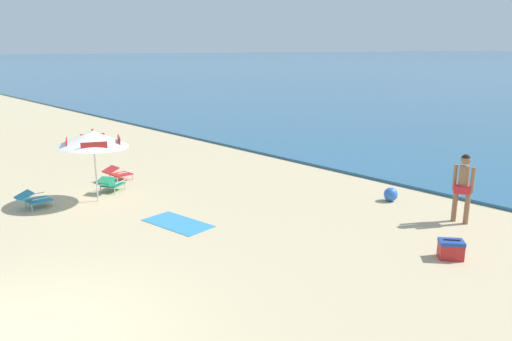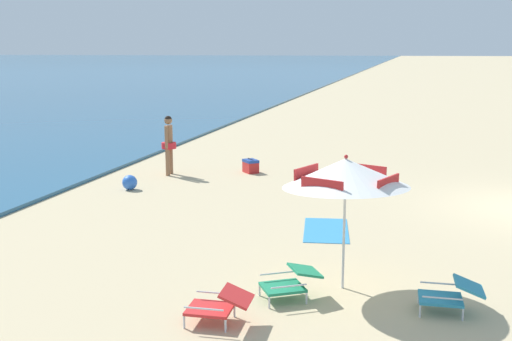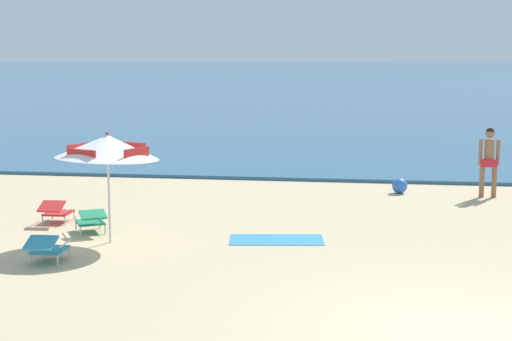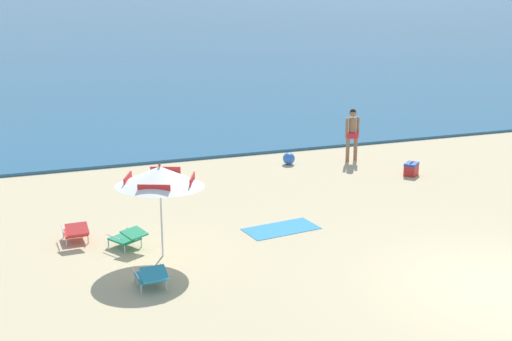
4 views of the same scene
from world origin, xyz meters
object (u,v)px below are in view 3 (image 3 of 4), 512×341
at_px(lounge_chair_beside_umbrella, 56,211).
at_px(beach_towel, 277,240).
at_px(lounge_chair_under_umbrella, 91,220).
at_px(person_standing_near_shore, 489,157).
at_px(beach_umbrella_striped_main, 108,147).
at_px(lounge_chair_facing_sea, 47,247).
at_px(beach_ball, 400,186).

distance_m(lounge_chair_beside_umbrella, beach_towel, 4.88).
height_order(lounge_chair_under_umbrella, person_standing_near_shore, person_standing_near_shore).
height_order(beach_umbrella_striped_main, lounge_chair_beside_umbrella, beach_umbrella_striped_main).
xyz_separation_m(lounge_chair_facing_sea, beach_towel, (3.68, 2.25, -0.27)).
relative_size(person_standing_near_shore, beach_towel, 0.98).
relative_size(person_standing_near_shore, beach_ball, 4.43).
bearing_deg(beach_towel, beach_ball, 65.58).
distance_m(lounge_chair_facing_sea, beach_towel, 4.32).
distance_m(beach_ball, beach_towel, 6.14).
distance_m(person_standing_near_shore, beach_ball, 2.34).
bearing_deg(lounge_chair_under_umbrella, lounge_chair_facing_sea, -88.42).
height_order(beach_umbrella_striped_main, beach_ball, beach_umbrella_striped_main).
xyz_separation_m(lounge_chair_facing_sea, person_standing_near_shore, (8.39, 7.58, 0.74)).
height_order(lounge_chair_facing_sea, person_standing_near_shore, person_standing_near_shore).
height_order(beach_umbrella_striped_main, beach_towel, beach_umbrella_striped_main).
distance_m(lounge_chair_facing_sea, person_standing_near_shore, 11.33).
bearing_deg(beach_ball, person_standing_near_shore, -6.78).
distance_m(beach_umbrella_striped_main, person_standing_near_shore, 9.89).
bearing_deg(beach_ball, beach_umbrella_striped_main, -131.99).
bearing_deg(lounge_chair_beside_umbrella, lounge_chair_under_umbrella, -35.96).
bearing_deg(beach_ball, lounge_chair_beside_umbrella, -146.93).
xyz_separation_m(lounge_chair_facing_sea, beach_ball, (6.21, 7.84, -0.08)).
bearing_deg(beach_ball, beach_towel, -114.42).
relative_size(lounge_chair_facing_sea, beach_towel, 0.50).
distance_m(lounge_chair_facing_sea, beach_ball, 10.00).
distance_m(lounge_chair_beside_umbrella, person_standing_near_shore, 10.57).
distance_m(lounge_chair_under_umbrella, beach_towel, 3.75).
bearing_deg(lounge_chair_beside_umbrella, person_standing_near_shore, 25.42).
bearing_deg(person_standing_near_shore, beach_towel, -131.48).
height_order(lounge_chair_under_umbrella, beach_ball, lounge_chair_under_umbrella).
bearing_deg(beach_umbrella_striped_main, person_standing_near_shore, 37.56).
distance_m(beach_umbrella_striped_main, beach_towel, 3.66).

